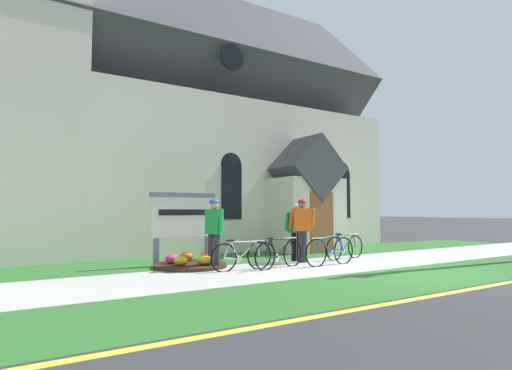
% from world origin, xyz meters
% --- Properties ---
extents(ground, '(140.00, 140.00, 0.00)m').
position_xyz_m(ground, '(0.00, 4.00, 0.00)').
color(ground, '#333335').
extents(sidewalk_slab, '(32.00, 2.72, 0.01)m').
position_xyz_m(sidewalk_slab, '(-1.47, 2.04, 0.01)').
color(sidewalk_slab, '#B7B5AD').
rests_on(sidewalk_slab, ground).
extents(grass_verge, '(32.00, 2.39, 0.01)m').
position_xyz_m(grass_verge, '(-1.47, -0.51, 0.00)').
color(grass_verge, '#2D6628').
rests_on(grass_verge, ground).
extents(church_lawn, '(24.00, 2.70, 0.01)m').
position_xyz_m(church_lawn, '(-1.47, 4.75, 0.00)').
color(church_lawn, '#2D6628').
rests_on(church_lawn, ground).
extents(curb_paint_stripe, '(28.00, 0.16, 0.01)m').
position_xyz_m(curb_paint_stripe, '(-1.47, -1.85, 0.00)').
color(curb_paint_stripe, yellow).
rests_on(curb_paint_stripe, ground).
extents(church_building, '(15.30, 9.89, 14.71)m').
position_xyz_m(church_building, '(-1.98, 9.87, 4.99)').
color(church_building, beige).
rests_on(church_building, ground).
extents(church_sign, '(1.84, 0.16, 1.93)m').
position_xyz_m(church_sign, '(-4.01, 4.10, 1.26)').
color(church_sign, slate).
rests_on(church_sign, ground).
extents(flower_bed, '(1.87, 1.87, 0.34)m').
position_xyz_m(flower_bed, '(-4.01, 3.58, 0.10)').
color(flower_bed, '#382319').
rests_on(flower_bed, ground).
extents(bicycle_black, '(1.77, 0.17, 0.86)m').
position_xyz_m(bicycle_black, '(-0.72, 1.96, 0.39)').
color(bicycle_black, black).
rests_on(bicycle_black, ground).
extents(bicycle_silver, '(1.69, 0.39, 0.81)m').
position_xyz_m(bicycle_silver, '(-2.18, 2.24, 0.37)').
color(bicycle_silver, black).
rests_on(bicycle_silver, ground).
extents(bicycle_orange, '(1.72, 0.30, 0.81)m').
position_xyz_m(bicycle_orange, '(0.58, 2.76, 0.37)').
color(bicycle_orange, black).
rests_on(bicycle_orange, ground).
extents(bicycle_red, '(1.68, 0.08, 0.78)m').
position_xyz_m(bicycle_red, '(-3.16, 2.41, 0.36)').
color(bicycle_red, black).
rests_on(bicycle_red, ground).
extents(cyclist_in_orange_jersey, '(0.33, 0.73, 1.74)m').
position_xyz_m(cyclist_in_orange_jersey, '(-3.60, 3.05, 1.03)').
color(cyclist_in_orange_jersey, '#2D2D33').
rests_on(cyclist_in_orange_jersey, ground).
extents(cyclist_in_blue_jersey, '(0.59, 0.43, 1.64)m').
position_xyz_m(cyclist_in_blue_jersey, '(-0.93, 3.14, 0.96)').
color(cyclist_in_blue_jersey, black).
rests_on(cyclist_in_blue_jersey, ground).
extents(cyclist_in_red_jersey, '(0.56, 0.61, 1.77)m').
position_xyz_m(cyclist_in_red_jersey, '(-0.98, 2.82, 1.05)').
color(cyclist_in_red_jersey, '#2D2D33').
rests_on(cyclist_in_red_jersey, ground).
extents(roadside_conifer, '(3.28, 3.28, 6.82)m').
position_xyz_m(roadside_conifer, '(7.83, 10.60, 4.65)').
color(roadside_conifer, '#4C3823').
rests_on(roadside_conifer, ground).
extents(distant_hill, '(94.29, 55.49, 18.54)m').
position_xyz_m(distant_hill, '(-1.34, 68.30, 0.00)').
color(distant_hill, '#847A5B').
rests_on(distant_hill, ground).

